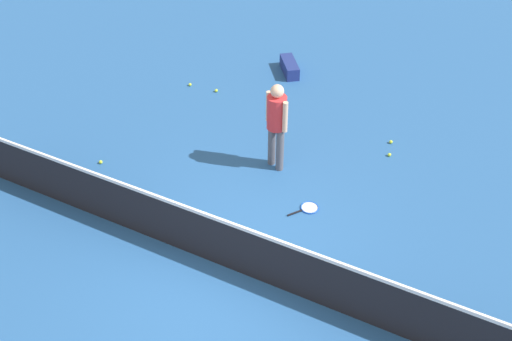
% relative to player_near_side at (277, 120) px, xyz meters
% --- Properties ---
extents(ground_plane, '(40.00, 40.00, 0.00)m').
position_rel_player_near_side_xyz_m(ground_plane, '(-0.52, 2.54, -1.01)').
color(ground_plane, '#265693').
extents(court_net, '(10.09, 0.09, 1.07)m').
position_rel_player_near_side_xyz_m(court_net, '(-0.52, 2.54, -0.51)').
color(court_net, '#4C4C51').
rests_on(court_net, ground_plane).
extents(player_near_side, '(0.51, 0.45, 1.70)m').
position_rel_player_near_side_xyz_m(player_near_side, '(0.00, 0.00, 0.00)').
color(player_near_side, '#595960').
rests_on(player_near_side, ground_plane).
extents(tennis_racket_near_player, '(0.47, 0.58, 0.03)m').
position_rel_player_near_side_xyz_m(tennis_racket_near_player, '(-0.99, 0.78, -1.00)').
color(tennis_racket_near_player, blue).
rests_on(tennis_racket_near_player, ground_plane).
extents(tennis_ball_near_player, '(0.07, 0.07, 0.07)m').
position_rel_player_near_side_xyz_m(tennis_ball_near_player, '(2.24, -1.71, -0.98)').
color(tennis_ball_near_player, '#C6E033').
rests_on(tennis_ball_near_player, ground_plane).
extents(tennis_ball_by_net, '(0.07, 0.07, 0.07)m').
position_rel_player_near_side_xyz_m(tennis_ball_by_net, '(2.87, 1.41, -0.98)').
color(tennis_ball_by_net, '#C6E033').
rests_on(tennis_ball_by_net, ground_plane).
extents(tennis_ball_midcourt, '(0.07, 0.07, 0.07)m').
position_rel_player_near_side_xyz_m(tennis_ball_midcourt, '(-1.75, -1.23, -0.98)').
color(tennis_ball_midcourt, '#C6E033').
rests_on(tennis_ball_midcourt, ground_plane).
extents(tennis_ball_baseline, '(0.07, 0.07, 0.07)m').
position_rel_player_near_side_xyz_m(tennis_ball_baseline, '(2.87, -1.66, -0.98)').
color(tennis_ball_baseline, '#C6E033').
rests_on(tennis_ball_baseline, ground_plane).
extents(tennis_ball_stray_left, '(0.07, 0.07, 0.07)m').
position_rel_player_near_side_xyz_m(tennis_ball_stray_left, '(-1.65, -1.64, -0.98)').
color(tennis_ball_stray_left, '#C6E033').
rests_on(tennis_ball_stray_left, ground_plane).
extents(equipment_bag, '(0.71, 0.80, 0.28)m').
position_rel_player_near_side_xyz_m(equipment_bag, '(1.22, -3.20, -0.87)').
color(equipment_bag, navy).
rests_on(equipment_bag, ground_plane).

